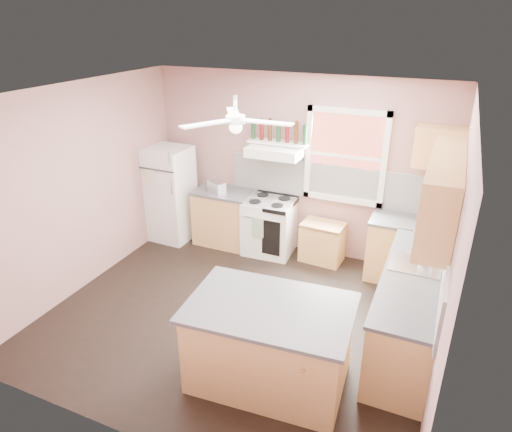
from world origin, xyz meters
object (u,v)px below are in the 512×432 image
at_px(island, 269,345).
at_px(toaster, 217,187).
at_px(cart, 322,242).
at_px(refrigerator, 170,194).
at_px(stove, 269,226).

bearing_deg(island, toaster, 123.32).
bearing_deg(cart, refrigerator, -170.92).
bearing_deg(toaster, cart, 30.74).
height_order(toaster, cart, toaster).
distance_m(stove, cart, 0.85).
distance_m(refrigerator, stove, 1.71).
xyz_separation_m(toaster, cart, (1.68, 0.17, -0.68)).
relative_size(refrigerator, cart, 2.51).
xyz_separation_m(refrigerator, island, (2.70, -2.38, -0.34)).
height_order(stove, island, same).
height_order(cart, island, island).
bearing_deg(cart, toaster, -170.39).
bearing_deg(stove, cart, 0.60).
bearing_deg(cart, stove, -172.73).
distance_m(cart, island, 2.62).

